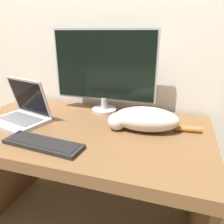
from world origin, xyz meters
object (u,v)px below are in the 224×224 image
object	(u,v)px
external_keyboard	(43,144)
cat	(144,119)
laptop	(22,113)
monitor	(104,69)

from	to	relation	value
external_keyboard	cat	bearing A→B (deg)	41.67
external_keyboard	laptop	bearing A→B (deg)	147.55
laptop	external_keyboard	world-z (taller)	laptop
external_keyboard	cat	distance (m)	0.53
monitor	cat	xyz separation A→B (m)	(0.30, -0.22, -0.22)
laptop	external_keyboard	xyz separation A→B (m)	(0.29, -0.22, -0.04)
monitor	cat	world-z (taller)	monitor
external_keyboard	cat	xyz separation A→B (m)	(0.42, 0.31, 0.06)
monitor	laptop	size ratio (longest dim) A/B	1.86
monitor	laptop	distance (m)	0.57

